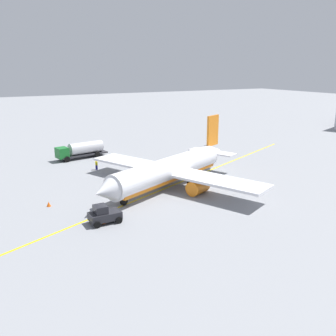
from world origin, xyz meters
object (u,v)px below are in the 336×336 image
pushback_tug (104,215)px  refueling_worker (96,165)px  fuel_tanker (81,150)px  safety_cone_nose (103,221)px  safety_cone_wingtip (49,204)px  airplane (170,170)px

pushback_tug → refueling_worker: bearing=-105.6°
pushback_tug → refueling_worker: (-6.31, -22.64, -0.19)m
fuel_tanker → safety_cone_nose: bearing=78.7°
safety_cone_nose → safety_cone_wingtip: bearing=-62.3°
airplane → safety_cone_wingtip: (17.76, -0.25, -2.27)m
fuel_tanker → pushback_tug: (6.33, 32.26, -0.71)m
airplane → fuel_tanker: 25.04m
refueling_worker → safety_cone_wingtip: 17.94m
refueling_worker → pushback_tug: bearing=74.4°
refueling_worker → safety_cone_wingtip: refueling_worker is taller
safety_cone_nose → safety_cone_wingtip: 9.60m
fuel_tanker → safety_cone_nose: size_ratio=18.69×
pushback_tug → safety_cone_wingtip: bearing=-61.3°
airplane → pushback_tug: airplane is taller
refueling_worker → safety_cone_nose: (6.46, 22.71, -0.54)m
fuel_tanker → safety_cone_wingtip: bearing=65.3°
safety_cone_nose → airplane: bearing=-148.2°
pushback_tug → airplane: bearing=-148.1°
fuel_tanker → refueling_worker: bearing=89.9°
pushback_tug → safety_cone_nose: bearing=27.0°
fuel_tanker → safety_cone_wingtip: 26.26m
fuel_tanker → safety_cone_wingtip: fuel_tanker is taller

